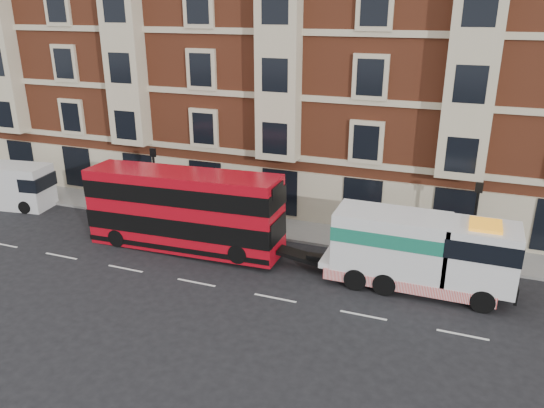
{
  "coord_description": "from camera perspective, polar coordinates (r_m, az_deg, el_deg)",
  "views": [
    {
      "loc": [
        11.27,
        -19.5,
        12.32
      ],
      "look_at": [
        2.33,
        4.0,
        2.9
      ],
      "focal_mm": 35.0,
      "sensor_mm": 36.0,
      "label": 1
    }
  ],
  "objects": [
    {
      "name": "double_decker_bus",
      "position": [
        28.29,
        -9.52,
        -0.53
      ],
      "size": [
        10.65,
        2.44,
        4.31
      ],
      "color": "#B20917",
      "rests_on": "ground"
    },
    {
      "name": "box_van",
      "position": [
        38.39,
        -26.39,
        1.77
      ],
      "size": [
        5.61,
        2.88,
        2.79
      ],
      "rotation": [
        0.0,
        0.0,
        0.14
      ],
      "color": "silver",
      "rests_on": "ground"
    },
    {
      "name": "lamp_post_east",
      "position": [
        27.46,
        20.97,
        -1.45
      ],
      "size": [
        0.35,
        0.15,
        4.35
      ],
      "color": "black",
      "rests_on": "sidewalk"
    },
    {
      "name": "victorian_terrace",
      "position": [
        36.21,
        3.65,
        16.93
      ],
      "size": [
        45.0,
        12.0,
        20.4
      ],
      "color": "brown",
      "rests_on": "ground"
    },
    {
      "name": "ground",
      "position": [
        25.67,
        -8.14,
        -8.37
      ],
      "size": [
        120.0,
        120.0,
        0.0
      ],
      "primitive_type": "plane",
      "color": "black",
      "rests_on": "ground"
    },
    {
      "name": "pedestrian",
      "position": [
        36.86,
        -18.5,
        1.5
      ],
      "size": [
        0.7,
        0.68,
        1.63
      ],
      "primitive_type": "imported",
      "rotation": [
        0.0,
        0.0,
        -0.71
      ],
      "color": "#16232C",
      "rests_on": "sidewalk"
    },
    {
      "name": "sidewalk",
      "position": [
        31.71,
        -1.68,
        -2.18
      ],
      "size": [
        90.0,
        3.0,
        0.15
      ],
      "primitive_type": "cube",
      "color": "slate",
      "rests_on": "ground"
    },
    {
      "name": "lamp_post_west",
      "position": [
        32.43,
        -12.48,
        2.74
      ],
      "size": [
        0.35,
        0.15,
        4.35
      ],
      "color": "black",
      "rests_on": "sidewalk"
    },
    {
      "name": "tow_truck",
      "position": [
        25.01,
        15.34,
        -4.91
      ],
      "size": [
        8.53,
        2.52,
        3.55
      ],
      "color": "silver",
      "rests_on": "ground"
    }
  ]
}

